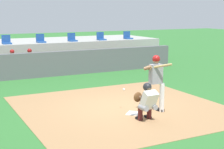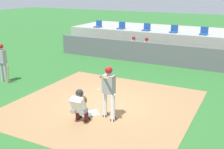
# 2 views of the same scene
# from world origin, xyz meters

# --- Properties ---
(ground_plane) EXTENTS (80.00, 80.00, 0.00)m
(ground_plane) POSITION_xyz_m (0.00, 0.00, 0.00)
(ground_plane) COLOR #2D6B2D
(dirt_infield) EXTENTS (6.40, 6.40, 0.01)m
(dirt_infield) POSITION_xyz_m (0.00, 0.00, 0.01)
(dirt_infield) COLOR #9E754C
(dirt_infield) RESTS_ON ground
(home_plate) EXTENTS (0.62, 0.62, 0.02)m
(home_plate) POSITION_xyz_m (0.00, -0.80, 0.02)
(home_plate) COLOR white
(home_plate) RESTS_ON dirt_infield
(batter_at_plate) EXTENTS (0.68, 0.77, 1.80)m
(batter_at_plate) POSITION_xyz_m (0.69, -0.89, 1.04)
(batter_at_plate) COLOR silver
(batter_at_plate) RESTS_ON ground
(catcher_crouched) EXTENTS (0.50, 1.64, 1.13)m
(catcher_crouched) POSITION_xyz_m (-0.02, -1.51, 0.61)
(catcher_crouched) COLOR gray
(catcher_crouched) RESTS_ON ground
(on_deck_batter) EXTENTS (0.58, 0.23, 1.79)m
(on_deck_batter) POSITION_xyz_m (-5.31, 0.25, 1.02)
(on_deck_batter) COLOR #99999E
(on_deck_batter) RESTS_ON ground
(dugout_wall) EXTENTS (13.00, 0.30, 1.20)m
(dugout_wall) POSITION_xyz_m (0.00, 6.50, 0.60)
(dugout_wall) COLOR #59595E
(dugout_wall) RESTS_ON ground
(dugout_bench) EXTENTS (11.80, 0.44, 0.45)m
(dugout_bench) POSITION_xyz_m (0.00, 7.50, 0.23)
(dugout_bench) COLOR olive
(dugout_bench) RESTS_ON ground
(dugout_player_0) EXTENTS (0.49, 0.70, 1.30)m
(dugout_player_0) POSITION_xyz_m (-1.96, 7.34, 0.67)
(dugout_player_0) COLOR #939399
(dugout_player_0) RESTS_ON ground
(dugout_player_1) EXTENTS (0.49, 0.70, 1.30)m
(dugout_player_1) POSITION_xyz_m (-1.12, 7.34, 0.67)
(dugout_player_1) COLOR #939399
(dugout_player_1) RESTS_ON ground
(stands_platform) EXTENTS (15.00, 4.40, 1.40)m
(stands_platform) POSITION_xyz_m (0.00, 10.90, 0.70)
(stands_platform) COLOR #9E9E99
(stands_platform) RESTS_ON ground
(stadium_seat_0) EXTENTS (0.46, 0.46, 0.48)m
(stadium_seat_0) POSITION_xyz_m (-5.57, 9.38, 1.53)
(stadium_seat_0) COLOR #1E478C
(stadium_seat_0) RESTS_ON stands_platform
(stadium_seat_1) EXTENTS (0.46, 0.46, 0.48)m
(stadium_seat_1) POSITION_xyz_m (-3.71, 9.38, 1.53)
(stadium_seat_1) COLOR #1E478C
(stadium_seat_1) RESTS_ON stands_platform
(stadium_seat_2) EXTENTS (0.46, 0.46, 0.48)m
(stadium_seat_2) POSITION_xyz_m (-1.86, 9.38, 1.53)
(stadium_seat_2) COLOR #1E478C
(stadium_seat_2) RESTS_ON stands_platform
(stadium_seat_3) EXTENTS (0.46, 0.46, 0.48)m
(stadium_seat_3) POSITION_xyz_m (0.00, 9.38, 1.53)
(stadium_seat_3) COLOR #1E478C
(stadium_seat_3) RESTS_ON stands_platform
(stadium_seat_4) EXTENTS (0.46, 0.46, 0.48)m
(stadium_seat_4) POSITION_xyz_m (1.86, 9.38, 1.53)
(stadium_seat_4) COLOR #1E478C
(stadium_seat_4) RESTS_ON stands_platform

